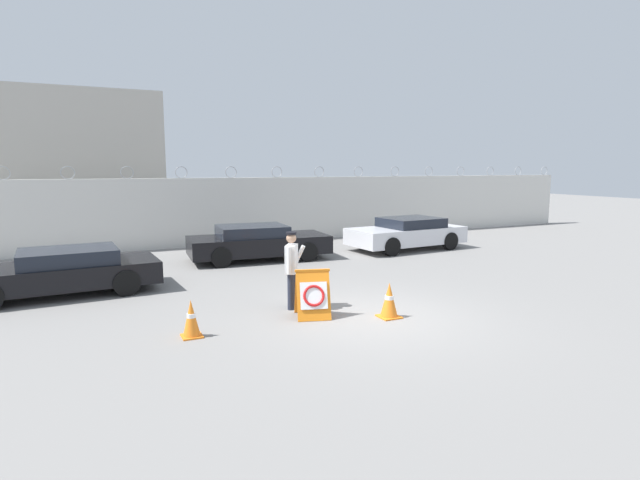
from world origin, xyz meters
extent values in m
plane|color=gray|center=(0.00, 0.00, 0.00)|extent=(90.00, 90.00, 0.00)
cube|color=silver|center=(0.00, 11.15, 1.35)|extent=(36.00, 0.30, 2.70)
torus|color=gray|center=(-7.82, 11.15, 2.92)|extent=(0.47, 0.03, 0.47)
torus|color=gray|center=(-5.87, 11.15, 2.92)|extent=(0.47, 0.03, 0.47)
torus|color=gray|center=(-3.91, 11.15, 2.92)|extent=(0.47, 0.03, 0.47)
torus|color=gray|center=(-1.96, 11.15, 2.92)|extent=(0.47, 0.03, 0.47)
torus|color=gray|center=(0.00, 11.15, 2.92)|extent=(0.47, 0.03, 0.47)
torus|color=gray|center=(1.96, 11.15, 2.92)|extent=(0.47, 0.03, 0.47)
torus|color=gray|center=(3.91, 11.15, 2.92)|extent=(0.47, 0.03, 0.47)
torus|color=gray|center=(5.87, 11.15, 2.92)|extent=(0.47, 0.03, 0.47)
torus|color=gray|center=(7.82, 11.15, 2.92)|extent=(0.47, 0.03, 0.47)
torus|color=gray|center=(9.78, 11.15, 2.92)|extent=(0.47, 0.03, 0.47)
torus|color=gray|center=(11.73, 11.15, 2.92)|extent=(0.47, 0.03, 0.47)
torus|color=gray|center=(13.69, 11.15, 2.92)|extent=(0.47, 0.03, 0.47)
torus|color=gray|center=(15.64, 11.15, 2.92)|extent=(0.47, 0.03, 0.47)
torus|color=gray|center=(17.60, 11.15, 2.92)|extent=(0.47, 0.03, 0.47)
cube|color=#B2ADA3|center=(-5.56, 15.92, 3.11)|extent=(6.68, 5.42, 6.21)
cube|color=orange|center=(-1.22, 0.47, 0.48)|extent=(0.77, 0.55, 0.98)
cube|color=orange|center=(-1.13, 0.80, 0.48)|extent=(0.77, 0.55, 0.98)
cube|color=orange|center=(-1.17, 0.63, 0.99)|extent=(0.72, 0.26, 0.05)
cube|color=white|center=(-1.23, 0.44, 0.50)|extent=(0.59, 0.35, 0.54)
torus|color=red|center=(-1.23, 0.42, 0.50)|extent=(0.49, 0.32, 0.44)
cylinder|color=#232838|center=(-1.39, 1.31, 0.40)|extent=(0.15, 0.15, 0.81)
cylinder|color=#232838|center=(-1.29, 1.46, 0.40)|extent=(0.15, 0.15, 0.81)
cube|color=silver|center=(-1.34, 1.38, 1.12)|extent=(0.41, 0.47, 0.62)
sphere|color=tan|center=(-1.34, 1.38, 1.58)|extent=(0.22, 0.22, 0.22)
cylinder|color=silver|center=(-1.48, 1.16, 1.13)|extent=(0.09, 0.09, 0.59)
cylinder|color=silver|center=(-1.11, 1.54, 1.11)|extent=(0.33, 0.26, 0.57)
cylinder|color=black|center=(-1.34, 1.38, 1.69)|extent=(0.23, 0.23, 0.05)
cube|color=orange|center=(0.25, -0.11, 0.01)|extent=(0.43, 0.43, 0.03)
cone|color=orange|center=(0.25, -0.11, 0.39)|extent=(0.36, 0.36, 0.71)
cylinder|color=white|center=(0.25, -0.11, 0.42)|extent=(0.18, 0.18, 0.10)
cube|color=orange|center=(-3.72, 0.42, 0.01)|extent=(0.37, 0.37, 0.03)
cone|color=orange|center=(-3.72, 0.42, 0.37)|extent=(0.32, 0.32, 0.68)
cylinder|color=white|center=(-3.72, 0.42, 0.40)|extent=(0.16, 0.16, 0.09)
cylinder|color=black|center=(-4.58, 4.13, 0.32)|extent=(0.65, 0.24, 0.64)
cylinder|color=black|center=(-4.69, 5.86, 0.32)|extent=(0.65, 0.24, 0.64)
cube|color=black|center=(-6.05, 4.91, 0.50)|extent=(4.70, 2.13, 0.55)
cube|color=black|center=(-5.82, 4.92, 0.95)|extent=(2.31, 1.79, 0.36)
cylinder|color=black|center=(1.38, 8.15, 0.32)|extent=(0.66, 0.25, 0.64)
cylinder|color=black|center=(1.25, 6.34, 0.32)|extent=(0.66, 0.25, 0.64)
cylinder|color=black|center=(-1.49, 8.37, 0.32)|extent=(0.66, 0.25, 0.64)
cylinder|color=black|center=(-1.62, 6.56, 0.32)|extent=(0.66, 0.25, 0.64)
cube|color=black|center=(-0.12, 7.35, 0.52)|extent=(4.78, 2.27, 0.59)
cube|color=black|center=(-0.35, 7.37, 1.00)|extent=(2.35, 1.90, 0.36)
cylinder|color=black|center=(4.34, 6.02, 0.34)|extent=(0.68, 0.25, 0.67)
cylinder|color=black|center=(4.20, 7.85, 0.34)|extent=(0.68, 0.25, 0.67)
cylinder|color=black|center=(7.11, 6.23, 0.34)|extent=(0.68, 0.25, 0.67)
cylinder|color=black|center=(6.97, 8.05, 0.34)|extent=(0.68, 0.25, 0.67)
cube|color=silver|center=(5.66, 7.04, 0.54)|extent=(4.61, 2.27, 0.61)
cube|color=black|center=(5.88, 7.05, 1.03)|extent=(2.27, 1.90, 0.36)
camera|label=1|loc=(-5.36, -8.64, 3.12)|focal=28.00mm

